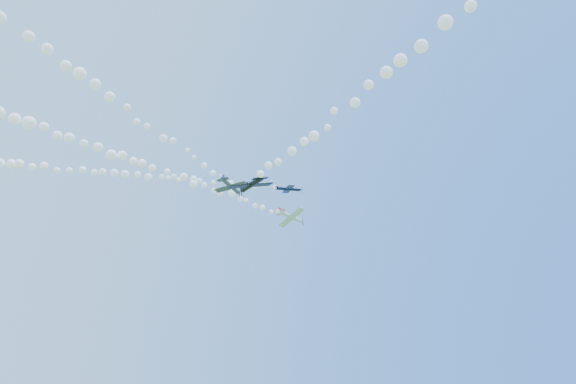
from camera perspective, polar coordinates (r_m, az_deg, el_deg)
plane_white at (r=116.21m, az=0.41°, el=-2.96°), size 7.77×7.90×2.93m
smoke_trail_white at (r=97.10m, az=-17.94°, el=3.53°), size 76.40×9.41×3.22m
plane_navy at (r=111.72m, az=0.00°, el=0.39°), size 6.91×7.19×2.15m
smoke_trail_navy at (r=111.12m, az=-19.25°, el=2.09°), size 64.64×30.39×2.79m
plane_grey at (r=87.21m, az=-6.78°, el=0.67°), size 6.00×6.35×2.22m
smoke_trail_grey at (r=65.51m, az=-25.16°, el=13.71°), size 62.10×32.43×2.89m
plane_black at (r=74.01m, az=-4.43°, el=0.87°), size 7.07×7.16×2.70m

